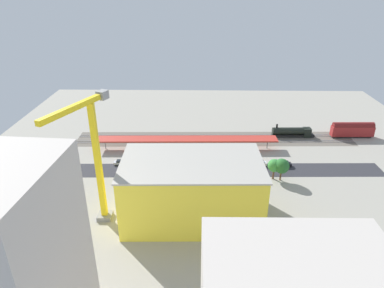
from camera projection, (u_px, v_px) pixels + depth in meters
name	position (u px, v px, depth m)	size (l,w,h in m)	color
ground_plane	(217.00, 162.00, 116.71)	(170.69, 170.69, 0.00)	#9E998C
rail_bed	(215.00, 139.00, 134.18)	(106.68, 13.63, 0.01)	#665E54
street_asphalt	(218.00, 170.00, 112.01)	(106.68, 9.00, 0.01)	#2D2D33
track_rails	(215.00, 138.00, 134.10)	(106.65, 9.66, 0.12)	#9E9EA8
platform_canopy_near	(186.00, 139.00, 124.88)	(65.86, 6.82, 4.06)	#B73328
locomotive	(293.00, 132.00, 135.41)	(16.37, 3.25, 5.21)	black
passenger_coach	(353.00, 129.00, 134.43)	(16.46, 3.21, 6.17)	black
parked_car_0	(285.00, 164.00, 114.01)	(4.30, 1.99, 1.75)	black
parked_car_1	(260.00, 163.00, 114.68)	(4.35, 1.99, 1.74)	black
parked_car_2	(237.00, 164.00, 114.42)	(4.08, 1.85, 1.74)	black
parked_car_3	(214.00, 164.00, 114.32)	(4.24, 1.91, 1.64)	black
parked_car_4	(189.00, 163.00, 114.60)	(4.88, 2.22, 1.66)	black
parked_car_5	(166.00, 163.00, 115.03)	(4.81, 1.90, 1.59)	black
parked_car_6	(144.00, 162.00, 115.80)	(4.73, 1.87, 1.63)	black
parked_car_7	(121.00, 163.00, 115.18)	(4.42, 1.79, 1.57)	black
construction_building	(192.00, 190.00, 87.05)	(34.18, 20.23, 15.64)	yellow
construction_roof_slab	(192.00, 162.00, 83.62)	(34.78, 20.83, 0.40)	#ADA89E
tower_crane	(94.00, 155.00, 80.63)	(9.43, 19.78, 32.81)	gray
box_truck_0	(169.00, 180.00, 102.88)	(9.27, 3.38, 3.66)	black
box_truck_1	(201.00, 179.00, 103.72)	(9.42, 2.85, 3.63)	black
box_truck_2	(157.00, 179.00, 103.55)	(8.74, 2.97, 3.41)	black
street_tree_0	(282.00, 166.00, 104.30)	(4.58, 4.58, 7.23)	brown
street_tree_1	(274.00, 166.00, 105.16)	(4.06, 4.06, 6.70)	brown
street_tree_2	(145.00, 166.00, 106.51)	(4.14, 4.14, 6.10)	brown
traffic_light	(141.00, 165.00, 106.44)	(0.50, 0.36, 6.41)	#333333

